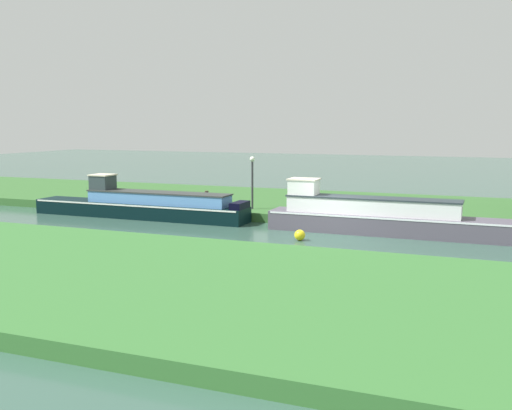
% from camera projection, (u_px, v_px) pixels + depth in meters
% --- Properties ---
extents(ground_plane, '(120.00, 120.00, 0.00)m').
position_uv_depth(ground_plane, '(329.00, 236.00, 23.36)').
color(ground_plane, '#335446').
extents(riverbank_far, '(72.00, 10.00, 0.40)m').
position_uv_depth(riverbank_far, '(364.00, 208.00, 29.79)').
color(riverbank_far, '#315F2B').
rests_on(riverbank_far, ground_plane).
extents(riverbank_near, '(72.00, 10.00, 0.40)m').
position_uv_depth(riverbank_near, '(239.00, 290.00, 15.05)').
color(riverbank_near, '#336A2F').
rests_on(riverbank_near, ground_plane).
extents(slate_barge, '(10.25, 1.51, 2.13)m').
position_uv_depth(slate_barge, '(386.00, 218.00, 23.64)').
color(slate_barge, '#504A58').
rests_on(slate_barge, ground_plane).
extents(black_narrowboat, '(10.87, 1.51, 1.99)m').
position_uv_depth(black_narrowboat, '(143.00, 205.00, 27.76)').
color(black_narrowboat, black).
rests_on(black_narrowboat, ground_plane).
extents(lamp_post, '(0.24, 0.24, 2.48)m').
position_uv_depth(lamp_post, '(252.00, 175.00, 27.72)').
color(lamp_post, '#333338').
rests_on(lamp_post, riverbank_far).
extents(mooring_post_near, '(0.18, 0.18, 0.84)m').
position_uv_depth(mooring_post_near, '(207.00, 200.00, 28.10)').
color(mooring_post_near, '#44382C').
rests_on(mooring_post_near, riverbank_far).
extents(channel_buoy, '(0.42, 0.42, 0.42)m').
position_uv_depth(channel_buoy, '(300.00, 235.00, 22.43)').
color(channel_buoy, yellow).
rests_on(channel_buoy, ground_plane).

